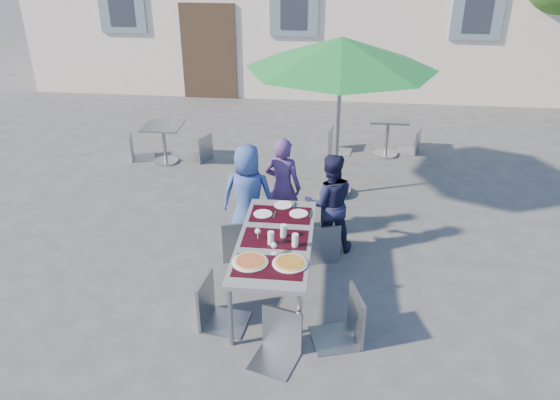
# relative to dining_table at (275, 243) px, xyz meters

# --- Properties ---
(ground) EXTENTS (90.00, 90.00, 0.00)m
(ground) POSITION_rel_dining_table_xyz_m (-0.50, 0.24, -0.70)
(ground) COLOR #3F3F41
(ground) RESTS_ON ground
(dining_table) EXTENTS (0.80, 1.85, 0.76)m
(dining_table) POSITION_rel_dining_table_xyz_m (0.00, 0.00, 0.00)
(dining_table) COLOR #4E4F54
(dining_table) RESTS_ON ground
(pizza_near_left) EXTENTS (0.37, 0.37, 0.03)m
(pizza_near_left) POSITION_rel_dining_table_xyz_m (-0.19, -0.50, 0.07)
(pizza_near_left) COLOR white
(pizza_near_left) RESTS_ON dining_table
(pizza_near_right) EXTENTS (0.36, 0.36, 0.03)m
(pizza_near_right) POSITION_rel_dining_table_xyz_m (0.21, -0.48, 0.07)
(pizza_near_right) COLOR white
(pizza_near_right) RESTS_ON dining_table
(glassware) EXTENTS (0.48, 0.41, 0.15)m
(glassware) POSITION_rel_dining_table_xyz_m (0.06, -0.09, 0.13)
(glassware) COLOR silver
(glassware) RESTS_ON dining_table
(place_settings) EXTENTS (0.68, 0.47, 0.01)m
(place_settings) POSITION_rel_dining_table_xyz_m (0.01, 0.63, 0.06)
(place_settings) COLOR white
(place_settings) RESTS_ON dining_table
(child_0) EXTENTS (0.69, 0.47, 1.37)m
(child_0) POSITION_rel_dining_table_xyz_m (-0.49, 1.13, -0.01)
(child_0) COLOR #324B8B
(child_0) RESTS_ON ground
(child_1) EXTENTS (0.56, 0.44, 1.38)m
(child_1) POSITION_rel_dining_table_xyz_m (-0.07, 1.43, -0.01)
(child_1) COLOR #50346A
(child_1) RESTS_ON ground
(child_2) EXTENTS (0.69, 0.47, 1.32)m
(child_2) POSITION_rel_dining_table_xyz_m (0.56, 1.09, -0.04)
(child_2) COLOR #181935
(child_2) RESTS_ON ground
(chair_0) EXTENTS (0.56, 0.56, 1.04)m
(chair_0) POSITION_rel_dining_table_xyz_m (-0.53, 0.74, -0.08)
(chair_0) COLOR gray
(chair_0) RESTS_ON ground
(chair_1) EXTENTS (0.46, 0.47, 0.87)m
(chair_1) POSITION_rel_dining_table_xyz_m (0.06, 0.87, -0.19)
(chair_1) COLOR gray
(chair_1) RESTS_ON ground
(chair_2) EXTENTS (0.55, 0.55, 1.00)m
(chair_2) POSITION_rel_dining_table_xyz_m (0.48, 0.80, -0.11)
(chair_2) COLOR #8E9499
(chair_2) RESTS_ON ground
(chair_3) EXTENTS (0.51, 0.50, 1.02)m
(chair_3) POSITION_rel_dining_table_xyz_m (-0.57, -0.54, -0.10)
(chair_3) COLOR gray
(chair_3) RESTS_ON ground
(chair_4) EXTENTS (0.57, 0.57, 1.03)m
(chair_4) POSITION_rel_dining_table_xyz_m (0.79, -0.65, -0.09)
(chair_4) COLOR gray
(chair_4) RESTS_ON ground
(chair_5) EXTENTS (0.52, 0.52, 0.94)m
(chair_5) POSITION_rel_dining_table_xyz_m (0.14, -0.97, -0.14)
(chair_5) COLOR gray
(chair_5) RESTS_ON ground
(patio_umbrella) EXTENTS (2.73, 2.73, 2.42)m
(patio_umbrella) POSITION_rel_dining_table_xyz_m (0.62, 2.70, 1.49)
(patio_umbrella) COLOR #ACAFB4
(patio_umbrella) RESTS_ON ground
(cafe_table_0) EXTENTS (0.64, 0.64, 0.69)m
(cafe_table_0) POSITION_rel_dining_table_xyz_m (-2.40, 3.67, -0.25)
(cafe_table_0) COLOR #ACAFB4
(cafe_table_0) RESTS_ON ground
(bg_chair_l_0) EXTENTS (0.50, 0.49, 0.88)m
(bg_chair_l_0) POSITION_rel_dining_table_xyz_m (-2.95, 3.77, -0.18)
(bg_chair_l_0) COLOR gray
(bg_chair_l_0) RESTS_ON ground
(bg_chair_r_0) EXTENTS (0.53, 0.52, 0.90)m
(bg_chair_r_0) POSITION_rel_dining_table_xyz_m (-1.79, 3.83, -0.17)
(bg_chair_r_0) COLOR #92999E
(bg_chair_r_0) RESTS_ON ground
(cafe_table_1) EXTENTS (0.68, 0.68, 0.73)m
(cafe_table_1) POSITION_rel_dining_table_xyz_m (1.51, 4.43, -0.20)
(cafe_table_1) COLOR #ACAFB4
(cafe_table_1) RESTS_ON ground
(bg_chair_l_1) EXTENTS (0.46, 0.46, 0.91)m
(bg_chair_l_1) POSITION_rel_dining_table_xyz_m (0.59, 4.50, -0.17)
(bg_chair_l_1) COLOR #92999D
(bg_chair_l_1) RESTS_ON ground
(bg_chair_r_1) EXTENTS (0.47, 0.47, 0.84)m
(bg_chair_r_1) POSITION_rel_dining_table_xyz_m (2.01, 4.63, -0.21)
(bg_chair_r_1) COLOR #929A9E
(bg_chair_r_1) RESTS_ON ground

